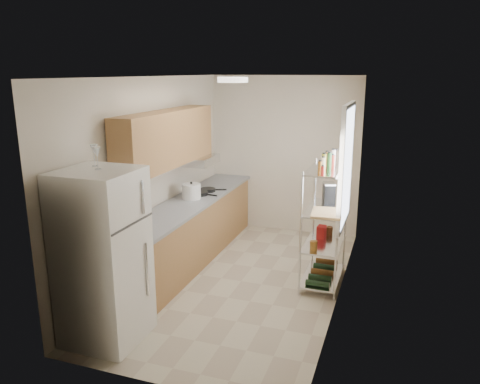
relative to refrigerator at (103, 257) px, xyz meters
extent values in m
cube|color=beige|center=(0.87, 1.69, -0.89)|extent=(2.50, 4.40, 0.01)
cube|color=silver|center=(0.87, 1.69, 1.72)|extent=(2.50, 4.40, 0.01)
cube|color=beige|center=(0.87, 3.89, 0.42)|extent=(2.50, 0.01, 2.60)
cube|color=beige|center=(0.87, -0.52, 0.42)|extent=(2.50, 0.01, 2.60)
cube|color=beige|center=(-0.38, 1.69, 0.42)|extent=(0.01, 4.40, 2.60)
cube|color=beige|center=(2.12, 1.69, 0.42)|extent=(0.01, 4.40, 2.60)
cube|color=#9E6D43|center=(-0.05, 2.13, -0.45)|extent=(0.60, 3.48, 0.86)
cube|color=gray|center=(-0.03, 2.13, 0.00)|extent=(0.63, 3.51, 0.04)
cube|color=#B7BABC|center=(-0.07, 0.99, -0.01)|extent=(0.52, 0.44, 0.04)
cube|color=#B7BABC|center=(0.23, 3.49, -0.42)|extent=(0.01, 0.55, 0.72)
cube|color=#9E6D43|center=(-0.18, 1.79, 0.93)|extent=(0.33, 2.20, 0.72)
cube|color=#B7BABC|center=(-0.13, 2.59, 0.51)|extent=(0.50, 0.60, 0.12)
cube|color=white|center=(2.10, 2.04, 0.67)|extent=(0.06, 1.00, 1.46)
cube|color=silver|center=(1.88, 1.99, -0.78)|extent=(0.45, 0.90, 0.02)
cube|color=silver|center=(1.88, 1.99, -0.33)|extent=(0.45, 0.90, 0.02)
cube|color=silver|center=(1.88, 1.99, 0.12)|extent=(0.45, 0.90, 0.02)
cube|color=silver|center=(1.88, 1.99, 0.62)|extent=(0.45, 0.90, 0.02)
cylinder|color=silver|center=(1.66, 1.55, -0.11)|extent=(0.02, 0.02, 1.55)
cylinder|color=silver|center=(1.66, 2.43, -0.11)|extent=(0.02, 0.02, 1.55)
cylinder|color=silver|center=(2.09, 1.55, -0.11)|extent=(0.02, 0.02, 1.55)
cylinder|color=silver|center=(2.09, 2.43, -0.11)|extent=(0.02, 0.02, 1.55)
cylinder|color=white|center=(0.87, 1.39, 1.69)|extent=(0.34, 0.34, 0.05)
cube|color=white|center=(0.00, 0.00, 0.00)|extent=(0.73, 0.73, 1.76)
cylinder|color=white|center=(-0.06, 2.22, 0.13)|extent=(0.27, 0.27, 0.21)
cylinder|color=black|center=(-0.05, 2.44, 0.04)|extent=(0.32, 0.32, 0.05)
cylinder|color=black|center=(0.00, 2.68, 0.04)|extent=(0.29, 0.29, 0.05)
cube|color=tan|center=(1.93, 1.73, 0.14)|extent=(0.39, 0.48, 0.03)
cube|color=black|center=(1.86, 2.32, 0.25)|extent=(0.20, 0.24, 0.25)
cube|color=maroon|center=(1.82, 2.14, -0.24)|extent=(0.11, 0.15, 0.16)
camera|label=1|loc=(2.69, -3.63, 1.79)|focal=35.00mm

